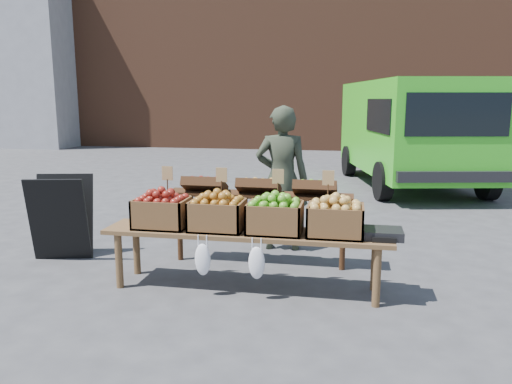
% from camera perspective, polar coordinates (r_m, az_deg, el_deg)
% --- Properties ---
extents(ground, '(80.00, 80.00, 0.00)m').
position_cam_1_polar(ground, '(5.02, 6.87, -10.37)').
color(ground, '#414143').
extents(brick_building, '(24.00, 4.00, 10.00)m').
position_cam_1_polar(brick_building, '(19.94, 10.46, 19.67)').
color(brick_building, brown).
rests_on(brick_building, ground).
extents(delivery_van, '(3.13, 5.13, 2.14)m').
position_cam_1_polar(delivery_van, '(10.79, 17.26, 6.29)').
color(delivery_van, green).
rests_on(delivery_van, ground).
extents(vendor, '(0.66, 0.47, 1.72)m').
position_cam_1_polar(vendor, '(5.92, 2.97, 1.54)').
color(vendor, '#2E3627').
rests_on(vendor, ground).
extents(chalkboard_sign, '(0.70, 0.48, 0.96)m').
position_cam_1_polar(chalkboard_sign, '(6.02, -21.34, -2.69)').
color(chalkboard_sign, black).
rests_on(chalkboard_sign, ground).
extents(back_table, '(2.10, 0.44, 1.04)m').
position_cam_1_polar(back_table, '(5.39, 0.32, -3.02)').
color(back_table, '#361F0F').
rests_on(back_table, ground).
extents(display_bench, '(2.70, 0.56, 0.57)m').
position_cam_1_polar(display_bench, '(4.77, -1.14, -7.77)').
color(display_bench, brown).
rests_on(display_bench, ground).
extents(crate_golden_apples, '(0.50, 0.40, 0.28)m').
position_cam_1_polar(crate_golden_apples, '(4.89, -10.66, -2.33)').
color(crate_golden_apples, '#630C09').
rests_on(crate_golden_apples, display_bench).
extents(crate_russet_pears, '(0.50, 0.40, 0.28)m').
position_cam_1_polar(crate_russet_pears, '(4.72, -4.43, -2.65)').
color(crate_russet_pears, '#AB6F23').
rests_on(crate_russet_pears, display_bench).
extents(crate_red_apples, '(0.50, 0.40, 0.28)m').
position_cam_1_polar(crate_red_apples, '(4.61, 2.19, -2.95)').
color(crate_red_apples, '#2D8114').
rests_on(crate_red_apples, display_bench).
extents(crate_green_apples, '(0.50, 0.40, 0.28)m').
position_cam_1_polar(crate_green_apples, '(4.56, 9.05, -3.22)').
color(crate_green_apples, '#B0A53C').
rests_on(crate_green_apples, display_bench).
extents(weighing_scale, '(0.34, 0.30, 0.08)m').
position_cam_1_polar(weighing_scale, '(4.60, 14.33, -4.61)').
color(weighing_scale, black).
rests_on(weighing_scale, display_bench).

